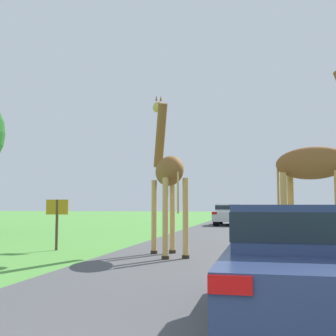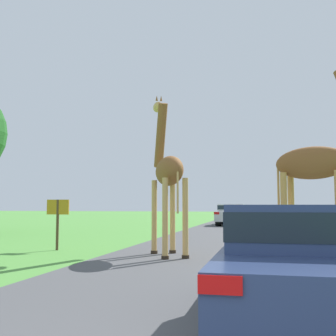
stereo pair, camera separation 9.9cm
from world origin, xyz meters
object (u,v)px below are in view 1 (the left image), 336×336
car_queue_right (299,216)px  sign_post (57,215)px  giraffe_companion (318,165)px  car_lead_maroon (307,258)px  car_queue_left (229,214)px  giraffe_near_road (168,172)px

car_queue_right → sign_post: 14.41m
giraffe_companion → car_lead_maroon: size_ratio=1.22×
giraffe_companion → car_queue_right: 12.65m
giraffe_companion → car_queue_left: giraffe_companion is taller
car_lead_maroon → car_queue_right: car_lead_maroon is taller
sign_post → car_queue_right: bearing=56.9°
car_lead_maroon → sign_post: (-6.38, 6.36, 0.32)m
giraffe_companion → sign_post: giraffe_companion is taller
car_lead_maroon → giraffe_companion: bearing=81.1°
car_queue_right → sign_post: size_ratio=3.23×
car_queue_left → sign_post: sign_post is taller
car_queue_left → sign_post: bearing=-103.1°
giraffe_companion → car_queue_right: size_ratio=1.04×
sign_post → car_lead_maroon: bearing=-44.9°
car_queue_left → giraffe_near_road: bearing=-91.3°
sign_post → giraffe_companion: bearing=-3.8°
car_lead_maroon → car_queue_left: car_queue_left is taller
giraffe_near_road → car_queue_right: 13.43m
car_queue_right → sign_post: bearing=-123.1°
giraffe_near_road → giraffe_companion: size_ratio=0.92×
giraffe_near_road → giraffe_companion: giraffe_companion is taller
car_queue_left → sign_post: 17.03m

